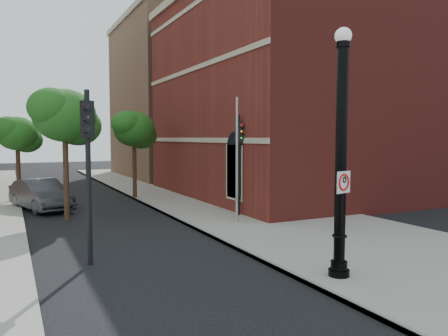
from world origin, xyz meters
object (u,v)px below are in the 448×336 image
parked_car (41,195)px  traffic_signal_left (88,148)px  lamppost (341,166)px  no_parking_sign (344,182)px  traffic_signal_right (239,149)px

parked_car → traffic_signal_left: size_ratio=0.95×
lamppost → no_parking_sign: size_ratio=11.57×
no_parking_sign → parked_car: size_ratio=0.12×
traffic_signal_left → no_parking_sign: bearing=-48.4°
no_parking_sign → traffic_signal_right: traffic_signal_right is taller
no_parking_sign → traffic_signal_right: size_ratio=0.12×
lamppost → parked_car: 16.41m
lamppost → traffic_signal_left: size_ratio=1.27×
lamppost → no_parking_sign: bearing=-104.4°
traffic_signal_right → lamppost: bearing=-78.6°
lamppost → parked_car: bearing=112.0°
no_parking_sign → traffic_signal_right: (1.88, 9.00, 0.59)m
no_parking_sign → traffic_signal_left: traffic_signal_left is taller
lamppost → parked_car: lamppost is taller
parked_car → traffic_signal_right: bearing=-55.2°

